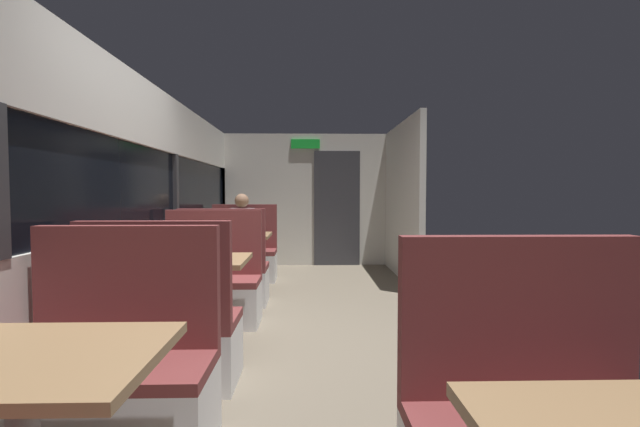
% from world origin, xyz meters
% --- Properties ---
extents(ground_plane, '(3.30, 9.20, 0.02)m').
position_xyz_m(ground_plane, '(0.00, 0.00, -0.01)').
color(ground_plane, '#665B4C').
extents(carriage_window_panel_left, '(0.09, 8.48, 2.30)m').
position_xyz_m(carriage_window_panel_left, '(-1.45, 0.00, 1.11)').
color(carriage_window_panel_left, beige).
rests_on(carriage_window_panel_left, ground_plane).
extents(carriage_end_bulkhead, '(2.90, 0.11, 2.30)m').
position_xyz_m(carriage_end_bulkhead, '(0.06, 4.19, 1.14)').
color(carriage_end_bulkhead, beige).
rests_on(carriage_end_bulkhead, ground_plane).
extents(carriage_aisle_panel_right, '(0.08, 2.40, 2.30)m').
position_xyz_m(carriage_aisle_panel_right, '(1.45, 3.00, 1.15)').
color(carriage_aisle_panel_right, beige).
rests_on(carriage_aisle_panel_right, ground_plane).
extents(dining_table_near_window, '(0.90, 0.70, 0.74)m').
position_xyz_m(dining_table_near_window, '(-0.89, -2.09, 0.64)').
color(dining_table_near_window, '#9E9EA3').
rests_on(dining_table_near_window, ground_plane).
extents(bench_near_window_facing_entry, '(0.95, 0.50, 1.10)m').
position_xyz_m(bench_near_window_facing_entry, '(-0.89, -1.39, 0.33)').
color(bench_near_window_facing_entry, silver).
rests_on(bench_near_window_facing_entry, ground_plane).
extents(dining_table_mid_window, '(0.90, 0.70, 0.74)m').
position_xyz_m(dining_table_mid_window, '(-0.89, 0.02, 0.64)').
color(dining_table_mid_window, '#9E9EA3').
rests_on(dining_table_mid_window, ground_plane).
extents(bench_mid_window_facing_end, '(0.95, 0.50, 1.10)m').
position_xyz_m(bench_mid_window_facing_end, '(-0.89, -0.68, 0.33)').
color(bench_mid_window_facing_end, silver).
rests_on(bench_mid_window_facing_end, ground_plane).
extents(bench_mid_window_facing_entry, '(0.95, 0.50, 1.10)m').
position_xyz_m(bench_mid_window_facing_entry, '(-0.89, 0.72, 0.33)').
color(bench_mid_window_facing_entry, silver).
rests_on(bench_mid_window_facing_entry, ground_plane).
extents(dining_table_far_window, '(0.90, 0.70, 0.74)m').
position_xyz_m(dining_table_far_window, '(-0.89, 2.14, 0.64)').
color(dining_table_far_window, '#9E9EA3').
rests_on(dining_table_far_window, ground_plane).
extents(bench_far_window_facing_end, '(0.95, 0.50, 1.10)m').
position_xyz_m(bench_far_window_facing_end, '(-0.89, 1.44, 0.33)').
color(bench_far_window_facing_end, silver).
rests_on(bench_far_window_facing_end, ground_plane).
extents(bench_far_window_facing_entry, '(0.95, 0.50, 1.10)m').
position_xyz_m(bench_far_window_facing_entry, '(-0.89, 2.84, 0.33)').
color(bench_far_window_facing_entry, silver).
rests_on(bench_far_window_facing_entry, ground_plane).
extents(seated_passenger, '(0.47, 0.55, 1.26)m').
position_xyz_m(seated_passenger, '(-0.89, 2.76, 0.54)').
color(seated_passenger, '#26262D').
rests_on(seated_passenger, ground_plane).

